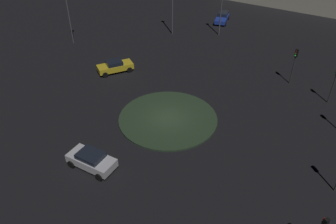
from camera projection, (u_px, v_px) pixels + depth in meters
The scene contains 9 objects.
ground_plane at pixel (168, 119), 33.33m from camera, with size 119.78×119.78×0.00m, color black.
roundabout_island at pixel (168, 118), 33.28m from camera, with size 9.92×9.92×0.17m, color #263823.
car_yellow at pixel (115, 66), 41.00m from camera, with size 4.16×4.41×1.48m.
car_silver at pixel (91, 160), 27.34m from camera, with size 2.84×4.42×1.48m.
car_blue at pixel (222, 17), 55.49m from camera, with size 4.45×2.07×1.42m.
traffic_light_southeast at pixel (295, 60), 37.37m from camera, with size 0.38×0.39×4.31m.
traffic_light_southeast_near at pixel (335, 78), 34.02m from camera, with size 0.37×0.39×4.26m.
streetlamp_east at pixel (222, 1), 48.21m from camera, with size 0.54×0.54×7.71m.
streetlamp_northeast at pixel (67, 7), 45.73m from camera, with size 0.59×0.59×7.53m.
Camera 1 is at (-25.76, -7.39, 19.83)m, focal length 35.37 mm.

